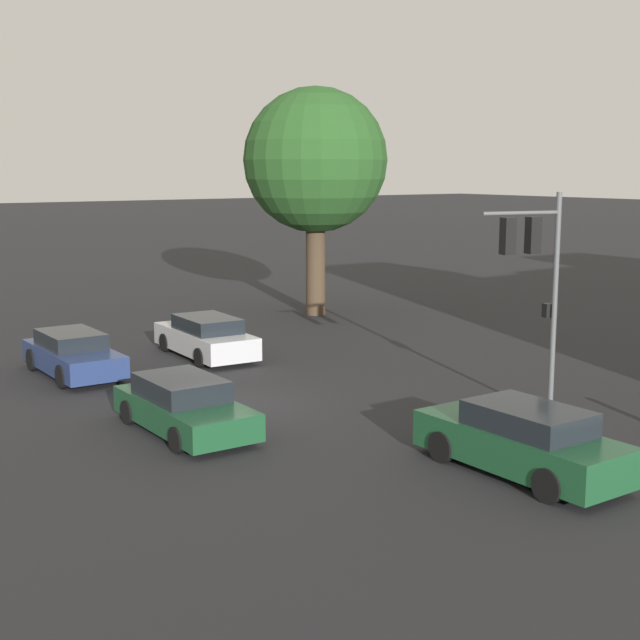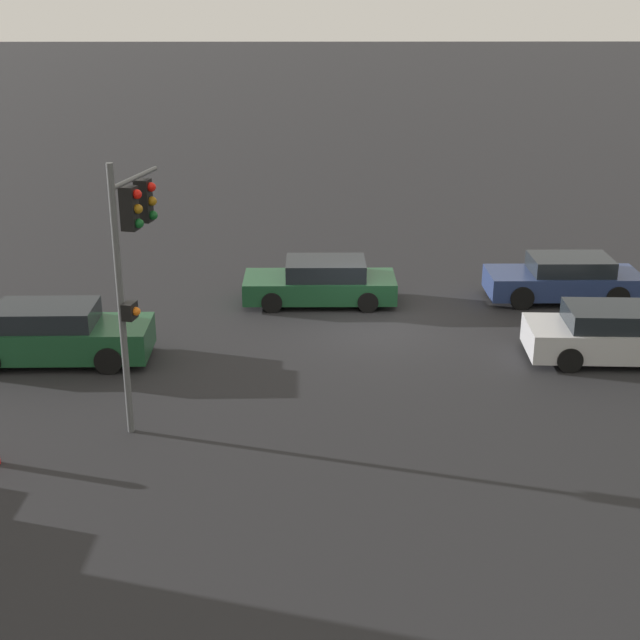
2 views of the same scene
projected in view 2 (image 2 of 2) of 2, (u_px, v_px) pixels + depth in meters
The scene contains 6 objects.
ground_plane at pixel (370, 325), 24.94m from camera, with size 300.00×300.00×0.00m, color black.
traffic_signal at pixel (132, 242), 18.16m from camera, with size 0.69×2.36×5.72m.
crossing_car_0 at pixel (564, 279), 26.80m from camera, with size 4.55×1.91×1.35m.
crossing_car_1 at pixel (620, 335), 22.43m from camera, with size 4.82×2.08×1.39m.
crossing_car_2 at pixel (321, 282), 26.58m from camera, with size 4.51×1.94×1.32m.
crossing_car_3 at pixel (54, 334), 22.32m from camera, with size 4.76×1.94×1.48m.
Camera 2 is at (1.60, 23.32, 8.79)m, focal length 50.00 mm.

